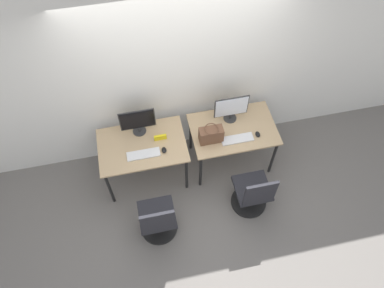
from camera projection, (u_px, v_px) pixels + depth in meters
ground_plane at (194, 189)px, 5.22m from camera, size 20.00×20.00×0.00m
wall_back at (180, 73)px, 4.54m from camera, size 12.00×0.05×2.80m
desk_left at (143, 148)px, 4.80m from camera, size 1.11×0.74×0.75m
monitor_left at (138, 121)px, 4.68m from camera, size 0.45×0.17×0.40m
keyboard_left at (143, 154)px, 4.64m from camera, size 0.41×0.13×0.02m
mouse_left at (164, 150)px, 4.67m from camera, size 0.06×0.09×0.03m
office_chair_left at (158, 221)px, 4.58m from camera, size 0.48×0.48×0.88m
desk_right at (233, 132)px, 4.95m from camera, size 1.11×0.74×0.75m
monitor_right at (231, 108)px, 4.80m from camera, size 0.45×0.17×0.40m
keyboard_right at (237, 139)px, 4.77m from camera, size 0.41×0.13×0.02m
mouse_right at (258, 134)px, 4.81m from camera, size 0.06×0.09×0.03m
office_chair_right at (253, 194)px, 4.78m from camera, size 0.48×0.48×0.88m
handbag at (211, 135)px, 4.68m from camera, size 0.30×0.18×0.25m
placard_left at (160, 137)px, 4.75m from camera, size 0.16×0.03×0.08m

